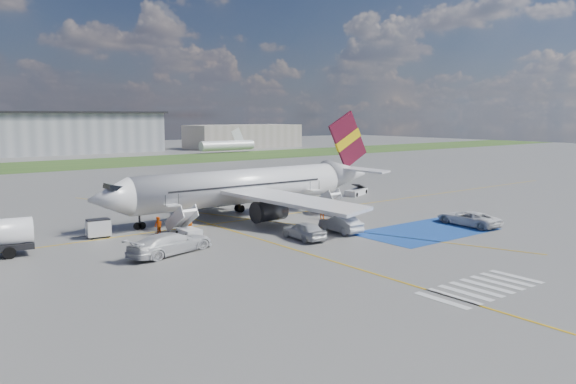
% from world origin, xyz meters
% --- Properties ---
extents(ground, '(400.00, 400.00, 0.00)m').
position_xyz_m(ground, '(0.00, 0.00, 0.00)').
color(ground, '#60605E').
rests_on(ground, ground).
extents(grass_strip, '(400.00, 30.00, 0.01)m').
position_xyz_m(grass_strip, '(0.00, 95.00, 0.01)').
color(grass_strip, '#2D4C1E').
rests_on(grass_strip, ground).
extents(taxiway_line_main, '(120.00, 0.20, 0.01)m').
position_xyz_m(taxiway_line_main, '(0.00, 12.00, 0.01)').
color(taxiway_line_main, gold).
rests_on(taxiway_line_main, ground).
extents(taxiway_line_cross, '(0.20, 60.00, 0.01)m').
position_xyz_m(taxiway_line_cross, '(-5.00, -10.00, 0.01)').
color(taxiway_line_cross, gold).
rests_on(taxiway_line_cross, ground).
extents(taxiway_line_diag, '(20.71, 56.45, 0.01)m').
position_xyz_m(taxiway_line_diag, '(0.00, 12.00, 0.01)').
color(taxiway_line_diag, gold).
rests_on(taxiway_line_diag, ground).
extents(staging_box, '(14.00, 8.00, 0.01)m').
position_xyz_m(staging_box, '(10.00, -4.00, 0.01)').
color(staging_box, '#194296').
rests_on(staging_box, ground).
extents(crosswalk, '(9.00, 4.00, 0.01)m').
position_xyz_m(crosswalk, '(-1.80, -18.00, 0.01)').
color(crosswalk, silver).
rests_on(crosswalk, ground).
extents(terminal_centre, '(48.00, 18.00, 12.00)m').
position_xyz_m(terminal_centre, '(20.00, 135.00, 6.00)').
color(terminal_centre, gray).
rests_on(terminal_centre, ground).
extents(terminal_east, '(40.00, 16.00, 8.00)m').
position_xyz_m(terminal_east, '(75.00, 128.00, 4.00)').
color(terminal_east, gray).
rests_on(terminal_east, ground).
extents(airliner, '(36.81, 32.95, 11.92)m').
position_xyz_m(airliner, '(1.51, 14.00, 3.39)').
color(airliner, silver).
rests_on(airliner, ground).
extents(airstairs_fwd, '(1.90, 5.20, 3.60)m').
position_xyz_m(airstairs_fwd, '(-9.50, 8.70, 0.62)').
color(airstairs_fwd, silver).
rests_on(airstairs_fwd, ground).
extents(airstairs_aft, '(1.90, 5.20, 3.60)m').
position_xyz_m(airstairs_aft, '(9.00, 8.70, 0.62)').
color(airstairs_aft, silver).
rests_on(airstairs_aft, ground).
extents(gpu_cart, '(2.24, 1.57, 1.76)m').
position_xyz_m(gpu_cart, '(-16.51, 12.92, 0.79)').
color(gpu_cart, silver).
rests_on(gpu_cart, ground).
extents(belt_loader, '(5.47, 3.60, 1.60)m').
position_xyz_m(belt_loader, '(22.64, 18.49, 0.40)').
color(belt_loader, silver).
rests_on(belt_loader, ground).
extents(car_silver_a, '(2.34, 5.10, 1.70)m').
position_xyz_m(car_silver_a, '(-1.79, 0.54, 0.85)').
color(car_silver_a, '#B8BABF').
rests_on(car_silver_a, ground).
extents(car_silver_b, '(2.07, 5.13, 1.66)m').
position_xyz_m(car_silver_b, '(3.08, 0.85, 0.83)').
color(car_silver_b, silver).
rests_on(car_silver_b, ground).
extents(van_white_a, '(2.93, 5.57, 2.02)m').
position_xyz_m(van_white_a, '(15.89, -4.73, 1.01)').
color(van_white_a, white).
rests_on(van_white_a, ground).
extents(van_white_b, '(6.50, 3.99, 2.38)m').
position_xyz_m(van_white_b, '(-13.90, 3.10, 1.19)').
color(van_white_b, silver).
rests_on(van_white_b, ground).
extents(crew_fwd, '(0.86, 0.79, 1.96)m').
position_xyz_m(crew_fwd, '(-8.06, 10.76, 0.98)').
color(crew_fwd, orange).
rests_on(crew_fwd, ground).
extents(crew_nose, '(0.82, 0.96, 1.73)m').
position_xyz_m(crew_nose, '(-11.51, 10.72, 0.86)').
color(crew_nose, '#FF5E0D').
rests_on(crew_nose, ground).
extents(crew_aft, '(1.04, 1.22, 1.96)m').
position_xyz_m(crew_aft, '(6.14, 7.06, 0.98)').
color(crew_aft, orange).
rests_on(crew_aft, ground).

